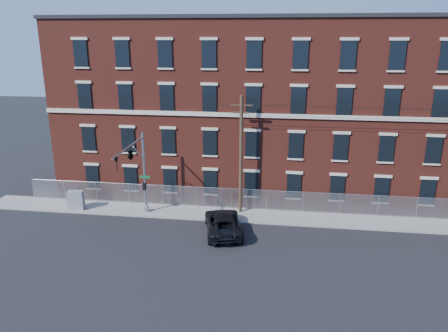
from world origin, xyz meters
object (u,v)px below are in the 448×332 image
at_px(utility_cabinet, 76,200).
at_px(pickup_truck, 223,223).
at_px(utility_pole_near, 241,153).
at_px(traffic_signal_mast, 134,161).

bearing_deg(utility_cabinet, pickup_truck, -17.64).
xyz_separation_m(utility_pole_near, utility_cabinet, (-14.23, -1.40, -4.39)).
bearing_deg(utility_pole_near, utility_cabinet, -174.38).
relative_size(utility_pole_near, utility_cabinet, 6.02).
height_order(traffic_signal_mast, pickup_truck, traffic_signal_mast).
distance_m(utility_pole_near, utility_cabinet, 14.96).
height_order(traffic_signal_mast, utility_cabinet, traffic_signal_mast).
relative_size(utility_pole_near, pickup_truck, 1.76).
bearing_deg(traffic_signal_mast, pickup_truck, -4.17).
distance_m(traffic_signal_mast, utility_pole_near, 8.70).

